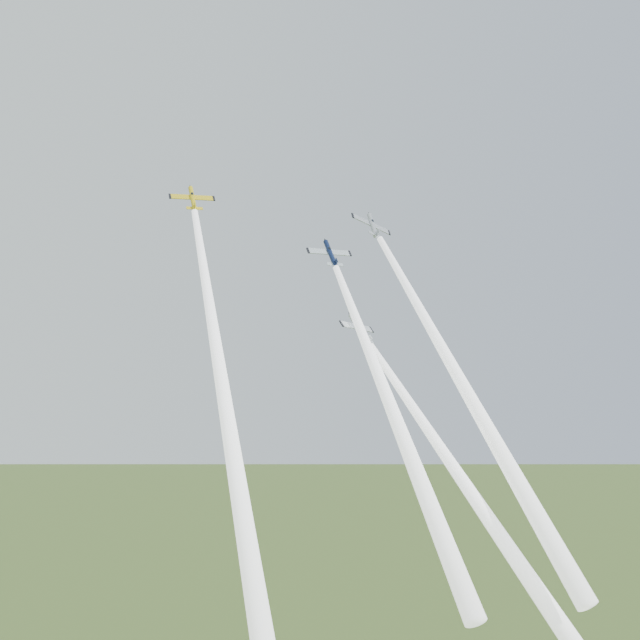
{
  "coord_description": "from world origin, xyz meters",
  "views": [
    {
      "loc": [
        -44.9,
        -106.87,
        81.1
      ],
      "look_at": [
        0.0,
        -6.0,
        92.0
      ],
      "focal_mm": 45.0,
      "sensor_mm": 36.0,
      "label": 1
    }
  ],
  "objects": [
    {
      "name": "plane_yellow",
      "position": [
        -14.83,
        7.22,
        110.74
      ],
      "size": [
        7.21,
        5.87,
        6.09
      ],
      "primitive_type": null,
      "rotation": [
        0.87,
        -0.03,
        -0.1
      ],
      "color": "yellow"
    },
    {
      "name": "smoke_trail_yellow",
      "position": [
        -17.28,
        -17.72,
        81.06
      ],
      "size": [
        7.1,
        47.86,
        56.04
      ],
      "primitive_type": null,
      "rotation": [
        -0.7,
        0.0,
        -0.1
      ],
      "color": "white"
    },
    {
      "name": "plane_navy",
      "position": [
        4.47,
        0.23,
        102.74
      ],
      "size": [
        7.25,
        5.61,
        6.17
      ],
      "primitive_type": null,
      "rotation": [
        0.87,
        -0.01,
        -0.03
      ],
      "color": "#0E1A3E"
    },
    {
      "name": "smoke_trail_navy",
      "position": [
        3.94,
        -19.42,
        79.46
      ],
      "size": [
        3.44,
        37.11,
        43.26
      ],
      "primitive_type": null,
      "rotation": [
        -0.7,
        0.0,
        -0.03
      ],
      "color": "white"
    },
    {
      "name": "plane_silver_right",
      "position": [
        12.34,
        1.7,
        108.0
      ],
      "size": [
        8.43,
        6.32,
        8.12
      ],
      "primitive_type": null,
      "rotation": [
        0.87,
        0.29,
        0.09
      ],
      "color": "#A8AEB6"
    },
    {
      "name": "smoke_trail_silver_right",
      "position": [
        14.32,
        -19.75,
        82.49
      ],
      "size": [
        6.19,
        40.86,
        47.71
      ],
      "primitive_type": null,
      "rotation": [
        -0.7,
        0.0,
        0.09
      ],
      "color": "white"
    },
    {
      "name": "plane_silver_low",
      "position": [
        4.92,
        -8.24,
        90.83
      ],
      "size": [
        7.72,
        7.24,
        6.1
      ],
      "primitive_type": null,
      "rotation": [
        0.87,
        0.07,
        0.39
      ],
      "color": "silver"
    },
    {
      "name": "smoke_trail_silver_low",
      "position": [
        11.96,
        -25.5,
        68.74
      ],
      "size": [
        15.5,
        33.36,
        40.87
      ],
      "primitive_type": null,
      "rotation": [
        -0.7,
        0.0,
        0.39
      ],
      "color": "white"
    }
  ]
}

